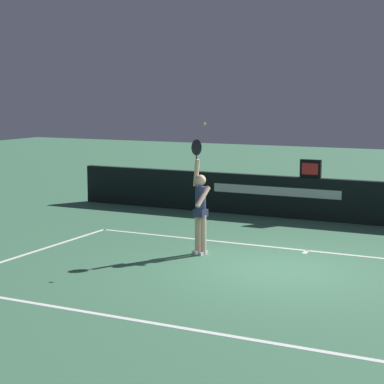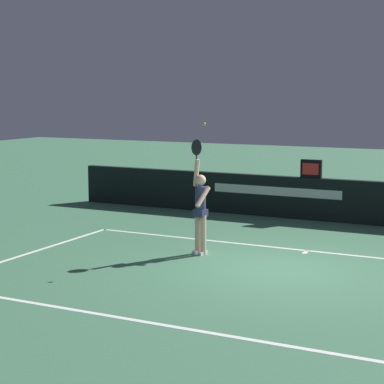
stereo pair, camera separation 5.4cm
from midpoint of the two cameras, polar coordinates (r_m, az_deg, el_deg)
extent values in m
plane|color=#3E7352|center=(13.71, 7.18, -6.34)|extent=(60.00, 60.00, 0.00)
cube|color=white|center=(15.38, 9.40, -4.78)|extent=(10.60, 0.10, 0.00)
cube|color=white|center=(10.28, -0.03, -11.26)|extent=(10.60, 0.10, 0.00)
cube|color=white|center=(15.38, -13.22, -4.88)|extent=(0.10, 5.78, 0.00)
cube|color=white|center=(15.24, 9.23, -4.89)|extent=(0.10, 0.30, 0.00)
cube|color=black|center=(18.75, 12.69, -0.76)|extent=(16.48, 0.21, 1.14)
cube|color=silver|center=(19.18, 6.78, 0.07)|extent=(3.68, 0.01, 0.24)
cube|color=black|center=(18.91, 9.65, 1.91)|extent=(0.57, 0.12, 0.49)
cube|color=red|center=(18.85, 9.59, 1.89)|extent=(0.44, 0.01, 0.31)
cylinder|color=beige|center=(14.74, 0.83, -3.54)|extent=(0.12, 0.12, 0.85)
cylinder|color=beige|center=(14.83, 0.37, -3.47)|extent=(0.12, 0.12, 0.85)
cube|color=white|center=(14.81, 0.78, -5.04)|extent=(0.15, 0.26, 0.07)
cube|color=white|center=(14.90, 0.32, -4.96)|extent=(0.15, 0.26, 0.07)
cylinder|color=navy|center=(14.66, 0.60, -0.71)|extent=(0.23, 0.23, 0.60)
cube|color=navy|center=(14.70, 0.60, -1.72)|extent=(0.30, 0.27, 0.16)
sphere|color=beige|center=(14.59, 0.61, 0.99)|extent=(0.23, 0.23, 0.23)
cylinder|color=beige|center=(14.65, 0.26, 1.60)|extent=(0.17, 0.13, 0.58)
cylinder|color=beige|center=(14.52, 0.80, -0.39)|extent=(0.20, 0.45, 0.43)
ellipsoid|color=black|center=(14.60, 0.26, 3.68)|extent=(0.32, 0.10, 0.37)
cylinder|color=black|center=(14.61, 0.26, 2.94)|extent=(0.03, 0.03, 0.18)
sphere|color=#CFD936|center=(14.11, 0.91, 5.61)|extent=(0.07, 0.07, 0.07)
camera|label=1|loc=(0.03, -90.10, -0.02)|focal=64.86mm
camera|label=2|loc=(0.03, 89.90, 0.02)|focal=64.86mm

